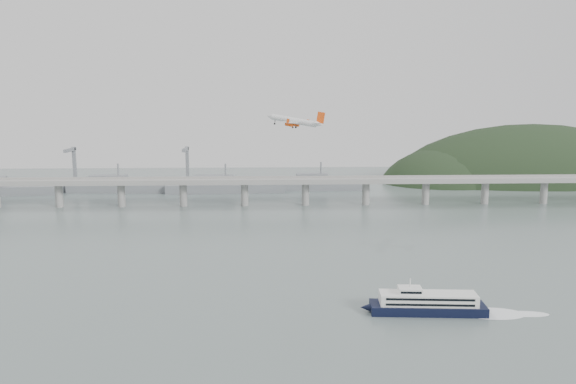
{
  "coord_description": "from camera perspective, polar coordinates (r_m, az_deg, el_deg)",
  "views": [
    {
      "loc": [
        -11.98,
        -253.48,
        88.94
      ],
      "look_at": [
        0.0,
        55.0,
        36.0
      ],
      "focal_mm": 35.0,
      "sensor_mm": 36.0,
      "label": 1
    }
  ],
  "objects": [
    {
      "name": "bridge",
      "position": [
        459.18,
        -0.85,
        0.8
      ],
      "size": [
        800.0,
        22.0,
        23.9
      ],
      "color": "gray",
      "rests_on": "ground"
    },
    {
      "name": "distant_fleet",
      "position": [
        544.34,
        -17.47,
        0.54
      ],
      "size": [
        453.0,
        60.9,
        40.0
      ],
      "color": "slate",
      "rests_on": "ground"
    },
    {
      "name": "headland",
      "position": [
        665.23,
        24.35,
        -0.51
      ],
      "size": [
        365.0,
        155.0,
        156.0
      ],
      "color": "black",
      "rests_on": "ground"
    },
    {
      "name": "airliner",
      "position": [
        356.67,
        0.73,
        7.21
      ],
      "size": [
        37.26,
        35.07,
        10.89
      ],
      "rotation": [
        0.05,
        -0.15,
        2.72
      ],
      "color": "silver",
      "rests_on": "ground"
    },
    {
      "name": "ground",
      "position": [
        268.9,
        0.46,
        -9.58
      ],
      "size": [
        900.0,
        900.0,
        0.0
      ],
      "primitive_type": "plane",
      "color": "slate",
      "rests_on": "ground"
    },
    {
      "name": "ferry",
      "position": [
        244.17,
        14.01,
        -10.93
      ],
      "size": [
        78.09,
        17.46,
        14.72
      ],
      "rotation": [
        0.0,
        0.0,
        -0.08
      ],
      "color": "black",
      "rests_on": "ground"
    }
  ]
}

